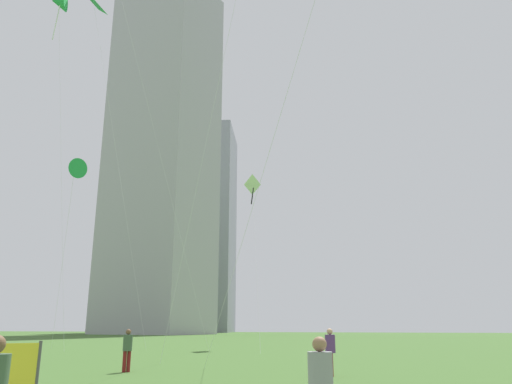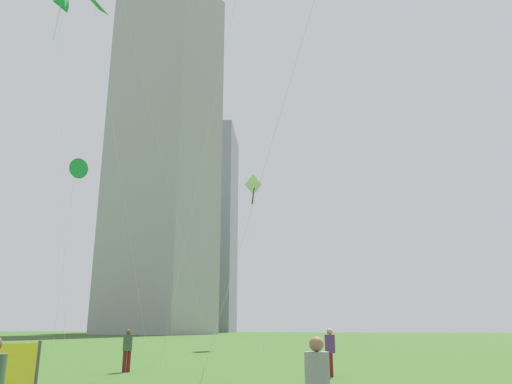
{
  "view_description": "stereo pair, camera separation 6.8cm",
  "coord_description": "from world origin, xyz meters",
  "views": [
    {
      "loc": [
        7.56,
        -6.5,
        1.7
      ],
      "look_at": [
        1.74,
        13.98,
        7.54
      ],
      "focal_mm": 34.42,
      "sensor_mm": 36.0,
      "label": 1
    },
    {
      "loc": [
        7.62,
        -6.48,
        1.7
      ],
      "look_at": [
        1.74,
        13.98,
        7.54
      ],
      "focal_mm": 34.42,
      "sensor_mm": 36.0,
      "label": 2
    }
  ],
  "objects": [
    {
      "name": "distant_highrise_1",
      "position": [
        -44.58,
        93.97,
        42.21
      ],
      "size": [
        26.67,
        21.48,
        84.41
      ],
      "primitive_type": "cube",
      "rotation": [
        0.0,
        0.0,
        -0.25
      ],
      "color": "#A8A8AD",
      "rests_on": "ground"
    },
    {
      "name": "kite_flying_1",
      "position": [
        -20.63,
        26.03,
        30.62
      ],
      "size": [
        6.62,
        2.95,
        31.55
      ],
      "color": "silver",
      "rests_on": "ground"
    },
    {
      "name": "kite_flying_8",
      "position": [
        -4.59,
        35.06,
        14.1
      ],
      "size": [
        4.23,
        10.88,
        14.85
      ],
      "color": "silver",
      "rests_on": "ground"
    },
    {
      "name": "distant_highrise_0",
      "position": [
        -51.13,
        130.4,
        30.78
      ],
      "size": [
        28.11,
        26.3,
        61.56
      ],
      "primitive_type": "cube",
      "rotation": [
        0.0,
        0.0,
        0.22
      ],
      "color": "gray",
      "rests_on": "ground"
    },
    {
      "name": "person_standing_3",
      "position": [
        -2.68,
        11.29,
        0.92
      ],
      "size": [
        0.35,
        0.35,
        1.59
      ],
      "rotation": [
        0.0,
        0.0,
        0.76
      ],
      "color": "maroon",
      "rests_on": "ground"
    },
    {
      "name": "person_standing_1",
      "position": [
        5.11,
        11.75,
        0.94
      ],
      "size": [
        0.36,
        0.36,
        1.62
      ],
      "rotation": [
        0.0,
        0.0,
        4.94
      ],
      "color": "maroon",
      "rests_on": "ground"
    },
    {
      "name": "kite_flying_0",
      "position": [
        -18.96,
        28.84,
        32.25
      ],
      "size": [
        10.17,
        2.99,
        33.63
      ],
      "color": "silver",
      "rests_on": "ground"
    },
    {
      "name": "kite_flying_5",
      "position": [
        -15.6,
        24.07,
        13.35
      ],
      "size": [
        4.25,
        4.83,
        14.19
      ],
      "color": "silver",
      "rests_on": "ground"
    }
  ]
}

